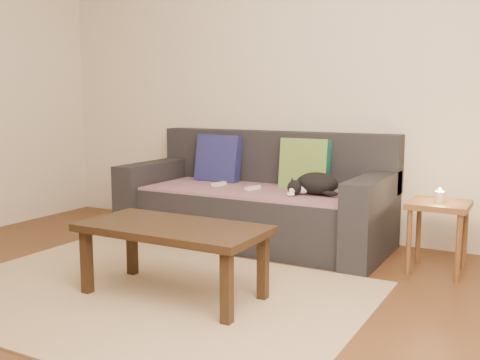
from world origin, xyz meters
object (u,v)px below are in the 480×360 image
object	(u,v)px
wii_remote_a	(219,184)
coffee_table	(173,234)
sofa	(257,203)
side_table	(439,214)
cat	(315,184)
wii_remote_b	(253,188)

from	to	relation	value
wii_remote_a	coffee_table	world-z (taller)	wii_remote_a
sofa	side_table	world-z (taller)	sofa
side_table	coffee_table	world-z (taller)	side_table
side_table	coffee_table	xyz separation A→B (m)	(-1.24, -1.23, -0.01)
cat	coffee_table	size ratio (longest dim) A/B	0.35
cat	side_table	xyz separation A→B (m)	(0.88, -0.04, -0.13)
side_table	wii_remote_a	bearing A→B (deg)	177.80
wii_remote_b	coffee_table	distance (m)	1.26
sofa	wii_remote_a	xyz separation A→B (m)	(-0.30, -0.08, 0.15)
sofa	wii_remote_b	distance (m)	0.20
sofa	wii_remote_b	bearing A→B (deg)	-77.42
coffee_table	sofa	bearing A→B (deg)	96.93
cat	wii_remote_b	bearing A→B (deg)	179.31
wii_remote_b	sofa	bearing A→B (deg)	26.84
cat	wii_remote_a	size ratio (longest dim) A/B	2.54
wii_remote_a	side_table	distance (m)	1.72
side_table	cat	bearing A→B (deg)	177.09
wii_remote_b	coffee_table	world-z (taller)	wii_remote_b
cat	side_table	size ratio (longest dim) A/B	0.81
sofa	wii_remote_b	world-z (taller)	sofa
sofa	side_table	size ratio (longest dim) A/B	4.45
wii_remote_b	side_table	xyz separation A→B (m)	(1.38, -0.02, -0.07)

